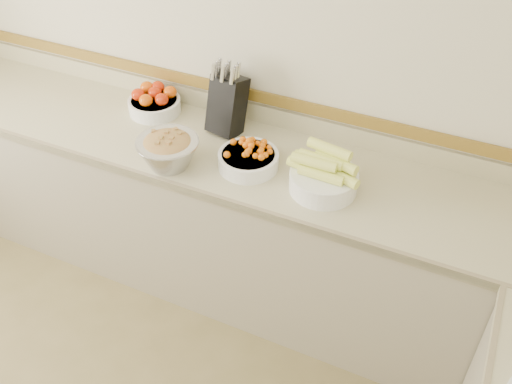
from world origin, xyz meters
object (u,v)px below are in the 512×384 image
at_px(knife_block, 227,103).
at_px(tomato_bowl, 154,102).
at_px(cherry_tomato_bowl, 248,158).
at_px(corn_bowl, 324,176).
at_px(rhubarb_bowl, 168,150).

bearing_deg(knife_block, tomato_bowl, -179.19).
xyz_separation_m(cherry_tomato_bowl, corn_bowl, (0.37, -0.01, 0.02)).
height_order(knife_block, cherry_tomato_bowl, knife_block).
relative_size(knife_block, corn_bowl, 1.13).
relative_size(tomato_bowl, cherry_tomato_bowl, 0.98).
height_order(tomato_bowl, cherry_tomato_bowl, cherry_tomato_bowl).
height_order(tomato_bowl, rhubarb_bowl, rhubarb_bowl).
bearing_deg(knife_block, cherry_tomato_bowl, -46.11).
xyz_separation_m(corn_bowl, rhubarb_bowl, (-0.71, -0.13, 0.01)).
bearing_deg(cherry_tomato_bowl, rhubarb_bowl, -157.11).
distance_m(knife_block, cherry_tomato_bowl, 0.35).
xyz_separation_m(tomato_bowl, rhubarb_bowl, (0.32, -0.38, 0.03)).
xyz_separation_m(cherry_tomato_bowl, rhubarb_bowl, (-0.34, -0.14, 0.03)).
bearing_deg(tomato_bowl, cherry_tomato_bowl, -19.35).
xyz_separation_m(knife_block, tomato_bowl, (-0.43, -0.01, -0.10)).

